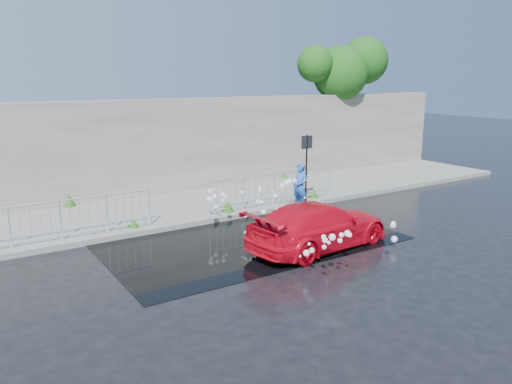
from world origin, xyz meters
TOP-DOWN VIEW (x-y plane):
  - ground at (0.00, 0.00)m, footprint 90.00×90.00m
  - pavement at (0.00, 5.00)m, footprint 30.00×4.00m
  - curb at (0.00, 3.00)m, footprint 30.00×0.25m
  - retaining_wall at (0.00, 7.20)m, footprint 30.00×0.60m
  - puddle at (0.50, 1.00)m, footprint 8.00×5.00m
  - sign_post at (4.20, 3.10)m, footprint 0.45×0.06m
  - tree at (9.83, 7.42)m, footprint 4.93×2.55m
  - railing_left at (-4.00, 3.35)m, footprint 5.05×0.05m
  - railing_right at (3.00, 3.35)m, footprint 5.05×0.05m
  - weeds at (-0.46, 4.59)m, footprint 12.17×3.93m
  - water_spray at (1.55, 0.47)m, footprint 3.70×5.61m
  - red_car at (1.71, -0.60)m, footprint 4.44×2.22m
  - person at (3.72, 2.81)m, footprint 0.50×0.65m

SIDE VIEW (x-z plane):
  - ground at x=0.00m, z-range 0.00..0.00m
  - puddle at x=0.50m, z-range 0.00..0.01m
  - pavement at x=0.00m, z-range 0.00..0.15m
  - curb at x=0.00m, z-range 0.00..0.16m
  - weeds at x=-0.46m, z-range 0.11..0.53m
  - red_car at x=1.71m, z-range 0.00..1.24m
  - water_spray at x=1.55m, z-range 0.21..1.22m
  - railing_left at x=-4.00m, z-range 0.19..1.29m
  - railing_right at x=3.00m, z-range 0.19..1.29m
  - person at x=3.72m, z-range 0.00..1.60m
  - sign_post at x=4.20m, z-range 0.47..2.97m
  - retaining_wall at x=0.00m, z-range 0.15..3.65m
  - tree at x=9.83m, z-range 1.66..7.98m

